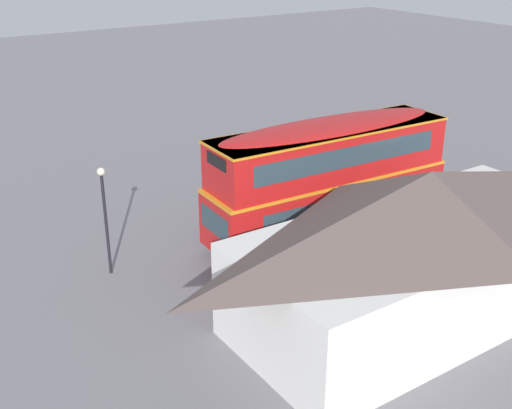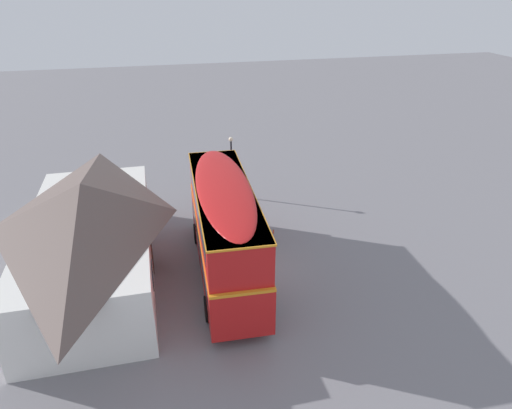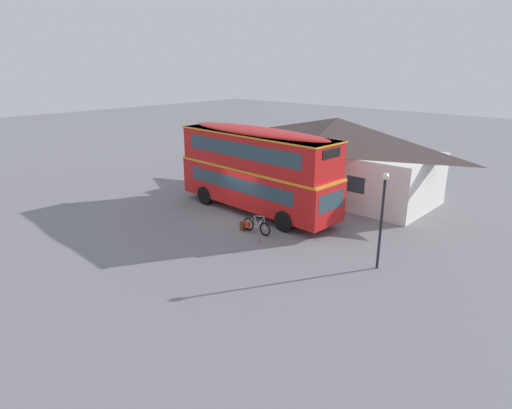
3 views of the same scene
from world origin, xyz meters
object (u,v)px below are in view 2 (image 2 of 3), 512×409
Objects in this scene: street_lamp at (231,160)px; touring_bicycle at (264,239)px; double_decker_bus at (225,226)px; backpack_on_ground at (270,247)px; water_bottle_red_squeeze at (273,232)px.

touring_bicycle is at bearing -175.37° from street_lamp.
double_decker_bus is 20.64× the size of backpack_on_ground.
water_bottle_red_squeeze is at bearing -165.89° from street_lamp.
backpack_on_ground is at bearing -167.58° from touring_bicycle.
water_bottle_red_squeeze is (1.73, -0.68, -0.14)m from backpack_on_ground.
water_bottle_red_squeeze is (3.19, -3.25, -2.52)m from double_decker_bus.
double_decker_bus reaches higher than touring_bicycle.
double_decker_bus is 2.54× the size of street_lamp.
touring_bicycle is 3.51× the size of backpack_on_ground.
street_lamp is at bearing 4.63° from touring_bicycle.
touring_bicycle is 6.78× the size of water_bottle_red_squeeze.
double_decker_bus reaches higher than water_bottle_red_squeeze.
touring_bicycle is 0.43× the size of street_lamp.
backpack_on_ground is at bearing -174.58° from street_lamp.
double_decker_bus is at bearing 167.43° from street_lamp.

